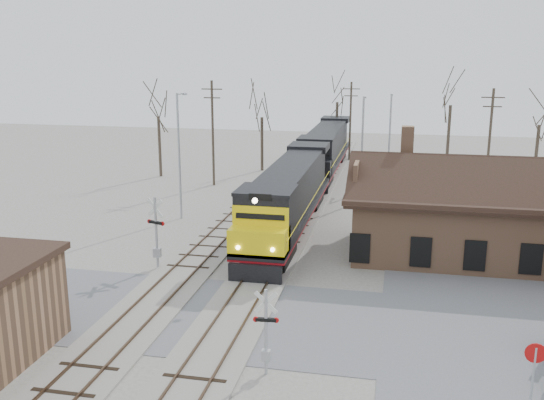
% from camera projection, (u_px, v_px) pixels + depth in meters
% --- Properties ---
extents(ground, '(140.00, 140.00, 0.00)m').
position_uv_depth(ground, '(235.00, 317.00, 29.48)').
color(ground, '#AAA499').
rests_on(ground, ground).
extents(road, '(60.00, 9.00, 0.03)m').
position_uv_depth(road, '(234.00, 317.00, 29.47)').
color(road, slate).
rests_on(road, ground).
extents(track_main, '(3.40, 90.00, 0.24)m').
position_uv_depth(track_main, '(289.00, 229.00, 43.72)').
color(track_main, '#AAA499').
rests_on(track_main, ground).
extents(track_siding, '(3.40, 90.00, 0.24)m').
position_uv_depth(track_siding, '(229.00, 226.00, 44.61)').
color(track_siding, '#AAA499').
rests_on(track_siding, ground).
extents(depot, '(15.20, 9.31, 7.90)m').
position_uv_depth(depot, '(469.00, 218.00, 37.95)').
color(depot, '#A07153').
rests_on(depot, ground).
extents(locomotive_lead, '(3.27, 21.89, 4.86)m').
position_uv_depth(locomotive_lead, '(288.00, 197.00, 42.76)').
color(locomotive_lead, black).
rests_on(locomotive_lead, ground).
extents(locomotive_trailing, '(3.27, 21.89, 4.60)m').
position_uv_depth(locomotive_trailing, '(325.00, 149.00, 63.83)').
color(locomotive_trailing, black).
rests_on(locomotive_trailing, ground).
extents(crossbuck_near, '(1.03, 0.27, 3.62)m').
position_uv_depth(crossbuck_near, '(266.00, 334.00, 23.89)').
color(crossbuck_near, '#A5A8AD').
rests_on(crossbuck_near, ground).
extents(crossbuck_far, '(1.21, 0.45, 4.37)m').
position_uv_depth(crossbuck_far, '(156.00, 236.00, 35.62)').
color(crossbuck_far, '#A5A8AD').
rests_on(crossbuck_far, ground).
extents(do_not_enter_sign, '(0.77, 0.09, 2.57)m').
position_uv_depth(do_not_enter_sign, '(534.00, 364.00, 21.55)').
color(do_not_enter_sign, '#A5A8AD').
rests_on(do_not_enter_sign, ground).
extents(streetlight_a, '(0.25, 2.04, 9.59)m').
position_uv_depth(streetlight_a, '(180.00, 150.00, 45.72)').
color(streetlight_a, '#A5A8AD').
rests_on(streetlight_a, ground).
extents(streetlight_b, '(0.25, 2.04, 8.94)m').
position_uv_depth(streetlight_b, '(362.00, 143.00, 51.13)').
color(streetlight_b, '#A5A8AD').
rests_on(streetlight_b, ground).
extents(streetlight_c, '(0.25, 2.04, 8.61)m').
position_uv_depth(streetlight_c, '(390.00, 133.00, 58.78)').
color(streetlight_c, '#A5A8AD').
rests_on(streetlight_c, ground).
extents(utility_pole_a, '(2.00, 0.24, 9.95)m').
position_uv_depth(utility_pole_a, '(213.00, 131.00, 57.18)').
color(utility_pole_a, '#382D23').
rests_on(utility_pole_a, ground).
extents(utility_pole_b, '(2.00, 0.24, 9.13)m').
position_uv_depth(utility_pole_b, '(350.00, 120.00, 70.87)').
color(utility_pole_b, '#382D23').
rests_on(utility_pole_b, ground).
extents(utility_pole_c, '(2.00, 0.24, 9.42)m').
position_uv_depth(utility_pole_c, '(490.00, 139.00, 54.09)').
color(utility_pole_c, '#382D23').
rests_on(utility_pole_c, ground).
extents(tree_a, '(4.12, 4.12, 10.08)m').
position_uv_depth(tree_a, '(158.00, 106.00, 60.92)').
color(tree_a, '#382D23').
rests_on(tree_a, ground).
extents(tree_b, '(3.83, 3.83, 9.39)m').
position_uv_depth(tree_b, '(262.00, 108.00, 64.13)').
color(tree_b, '#382D23').
rests_on(tree_b, ground).
extents(tree_c, '(4.42, 4.42, 10.83)m').
position_uv_depth(tree_c, '(337.00, 93.00, 72.38)').
color(tree_c, '#382D23').
rests_on(tree_c, ground).
extents(tree_d, '(4.74, 4.74, 11.60)m').
position_uv_depth(tree_d, '(451.00, 94.00, 62.87)').
color(tree_d, '#382D23').
rests_on(tree_d, ground).
extents(tree_e, '(3.84, 3.84, 9.41)m').
position_uv_depth(tree_e, '(540.00, 115.00, 57.32)').
color(tree_e, '#382D23').
rests_on(tree_e, ground).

